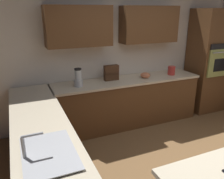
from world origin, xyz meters
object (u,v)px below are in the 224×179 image
kettle (171,70)px  mixing_bowl (145,75)px  blender (78,79)px  spice_rack (111,73)px  wall_oven (209,61)px  sink_unit (48,153)px

kettle → mixing_bowl: bearing=0.0°
mixing_bowl → kettle: bearing=180.0°
kettle → blender: bearing=-0.0°
blender → kettle: size_ratio=1.83×
spice_rack → kettle: size_ratio=1.65×
blender → kettle: (-1.90, 0.00, -0.05)m
mixing_bowl → kettle: kettle is taller
wall_oven → sink_unit: bearing=26.5°
wall_oven → kettle: bearing=1.9°
wall_oven → mixing_bowl: size_ratio=11.58×
sink_unit → spice_rack: bearing=-126.7°
wall_oven → mixing_bowl: bearing=1.2°
blender → sink_unit: bearing=66.6°
kettle → sink_unit: bearing=33.9°
wall_oven → blender: 2.90m
wall_oven → mixing_bowl: (1.60, 0.03, -0.13)m
sink_unit → kettle: sink_unit is taller
sink_unit → spice_rack: 2.39m
wall_oven → blender: wall_oven is taller
sink_unit → blender: 1.96m
sink_unit → wall_oven: bearing=-153.5°
blender → mixing_bowl: (-1.30, 0.00, -0.08)m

